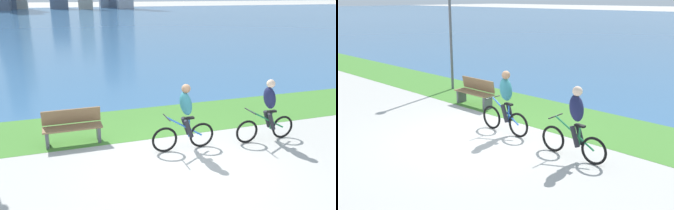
{
  "view_description": "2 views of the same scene",
  "coord_description": "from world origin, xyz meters",
  "views": [
    {
      "loc": [
        -2.67,
        -6.7,
        3.78
      ],
      "look_at": [
        -0.07,
        1.18,
        1.1
      ],
      "focal_mm": 37.37,
      "sensor_mm": 36.0,
      "label": 1
    },
    {
      "loc": [
        6.96,
        -6.21,
        3.52
      ],
      "look_at": [
        0.52,
        0.58,
        0.88
      ],
      "focal_mm": 41.08,
      "sensor_mm": 36.0,
      "label": 2
    }
  ],
  "objects": [
    {
      "name": "ground_plane",
      "position": [
        0.0,
        0.0,
        0.0
      ],
      "size": [
        300.0,
        300.0,
        0.0
      ],
      "primitive_type": "plane",
      "color": "#B2AFA8"
    },
    {
      "name": "grass_strip_bayside",
      "position": [
        0.0,
        3.05,
        0.0
      ],
      "size": [
        120.0,
        2.67,
        0.01
      ],
      "primitive_type": "cube",
      "color": "#478433",
      "rests_on": "ground"
    },
    {
      "name": "bay_water_surface",
      "position": [
        0.0,
        49.35,
        0.0
      ],
      "size": [
        300.0,
        89.92,
        0.0
      ],
      "primitive_type": "cube",
      "color": "#386693",
      "rests_on": "ground"
    },
    {
      "name": "cyclist_lead",
      "position": [
        0.26,
        0.84,
        0.84
      ],
      "size": [
        1.64,
        0.52,
        1.7
      ],
      "color": "black",
      "rests_on": "ground"
    },
    {
      "name": "bench_near_path",
      "position": [
        -2.37,
        2.14,
        0.45
      ],
      "size": [
        1.5,
        0.47,
        0.9
      ],
      "color": "olive",
      "rests_on": "ground"
    },
    {
      "name": "cyclist_trailing",
      "position": [
        2.52,
        0.69,
        0.83
      ],
      "size": [
        1.72,
        0.52,
        1.67
      ],
      "color": "black",
      "rests_on": "ground"
    }
  ]
}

